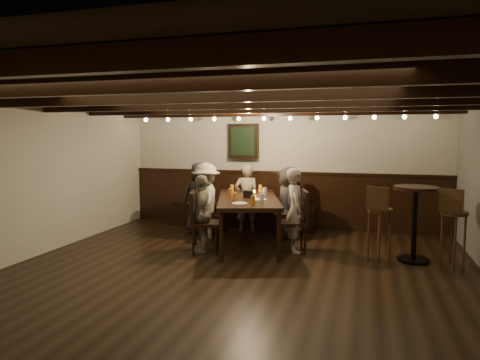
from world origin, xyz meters
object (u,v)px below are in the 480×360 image
(person_left_far, at_px, (202,214))
(person_right_far, at_px, (295,210))
(person_bench_right, at_px, (293,202))
(person_left_near, at_px, (206,201))
(bar_stool_right, at_px, (453,238))
(chair_right_far, at_px, (293,233))
(chair_right_near, at_px, (287,222))
(person_bench_left, at_px, (200,198))
(chair_left_near, at_px, (208,224))
(high_top_table, at_px, (415,212))
(chair_left_far, at_px, (204,233))
(person_bench_centre, at_px, (246,198))
(person_right_near, at_px, (289,203))
(dining_table, at_px, (248,201))
(bar_stool_left, at_px, (379,234))

(person_left_far, distance_m, person_right_far, 1.50)
(person_bench_right, distance_m, person_left_near, 1.71)
(bar_stool_right, bearing_deg, chair_right_far, -157.78)
(chair_right_near, height_order, person_bench_left, person_bench_left)
(chair_left_near, distance_m, high_top_table, 3.51)
(chair_right_near, xyz_separation_m, person_left_near, (-1.41, -0.43, 0.40))
(chair_left_far, height_order, person_bench_centre, person_bench_centre)
(person_left_near, bearing_deg, person_right_near, 90.00)
(chair_right_near, height_order, person_right_near, person_right_near)
(chair_right_far, distance_m, bar_stool_right, 2.32)
(person_bench_right, height_order, person_left_far, person_left_far)
(person_bench_left, bearing_deg, dining_table, 135.00)
(chair_left_near, bearing_deg, person_bench_left, -158.05)
(chair_right_near, xyz_separation_m, person_right_near, (0.03, 0.01, 0.36))
(chair_right_far, height_order, bar_stool_right, bar_stool_right)
(dining_table, distance_m, person_bench_left, 1.27)
(bar_stool_right, bearing_deg, person_right_near, -175.69)
(person_left_near, bearing_deg, bar_stool_left, 60.30)
(chair_left_near, xyz_separation_m, high_top_table, (3.45, -0.47, 0.47))
(person_bench_right, distance_m, person_left_far, 2.13)
(chair_left_near, xyz_separation_m, chair_left_far, (0.26, -0.86, 0.03))
(chair_right_far, bearing_deg, high_top_table, -108.11)
(chair_right_near, relative_size, bar_stool_right, 0.83)
(person_bench_right, bearing_deg, person_left_near, 15.26)
(dining_table, xyz_separation_m, high_top_table, (2.63, -0.25, -0.01))
(person_bench_centre, bearing_deg, chair_left_far, 64.34)
(chair_left_far, height_order, chair_right_near, chair_left_far)
(person_bench_left, height_order, person_right_near, person_bench_left)
(chair_right_far, xyz_separation_m, high_top_table, (1.81, -0.03, 0.44))
(bar_stool_left, bearing_deg, chair_right_far, -175.33)
(person_bench_centre, xyz_separation_m, person_left_near, (-0.54, -0.79, 0.03))
(chair_left_far, bearing_deg, bar_stool_left, 76.86)
(person_bench_centre, height_order, person_left_far, person_bench_centre)
(person_left_far, bearing_deg, person_bench_left, -173.66)
(chair_right_far, xyz_separation_m, person_left_near, (-1.67, 0.43, 0.39))
(dining_table, relative_size, person_bench_left, 1.74)
(chair_left_far, relative_size, person_bench_centre, 0.74)
(chair_right_far, relative_size, high_top_table, 0.88)
(chair_left_near, relative_size, person_bench_left, 0.65)
(high_top_table, bearing_deg, bar_stool_right, -17.39)
(dining_table, relative_size, person_left_near, 1.72)
(chair_right_far, relative_size, person_left_far, 0.79)
(chair_right_near, distance_m, high_top_table, 2.30)
(dining_table, relative_size, chair_left_near, 2.69)
(person_left_far, xyz_separation_m, person_right_far, (1.43, 0.44, 0.05))
(person_right_far, distance_m, high_top_table, 1.78)
(person_bench_left, xyz_separation_m, bar_stool_right, (4.25, -1.00, -0.26))
(chair_left_near, height_order, chair_left_far, chair_left_far)
(chair_right_far, bearing_deg, bar_stool_right, -111.75)
(person_left_near, bearing_deg, person_bench_centre, 128.66)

